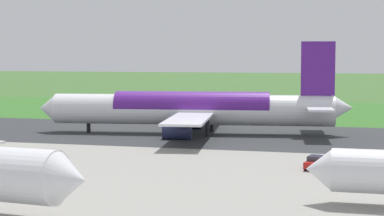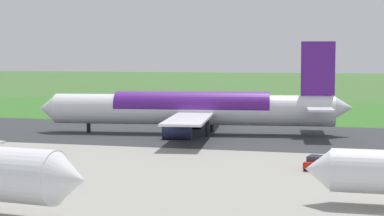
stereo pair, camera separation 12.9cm
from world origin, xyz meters
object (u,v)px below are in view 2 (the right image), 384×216
airliner_main (194,109)px  no_stopping_sign (144,104)px  service_car_ops (316,162)px  traffic_cone_orange (133,108)px

airliner_main → no_stopping_sign: size_ratio=20.23×
no_stopping_sign → service_car_ops: bearing=122.5°
traffic_cone_orange → airliner_main: bearing=121.0°
service_car_ops → airliner_main: bearing=-53.1°
no_stopping_sign → traffic_cone_orange: 5.26m
airliner_main → no_stopping_sign: bearing=-61.0°
service_car_ops → traffic_cone_orange: service_car_ops is taller
service_car_ops → traffic_cone_orange: size_ratio=8.14×
no_stopping_sign → traffic_cone_orange: bearing=-39.0°
service_car_ops → no_stopping_sign: 87.13m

